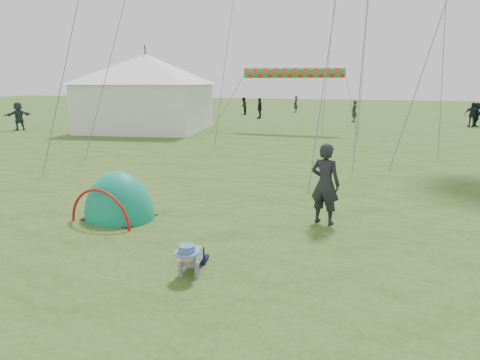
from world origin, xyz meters
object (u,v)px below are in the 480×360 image
(popup_tent, at_px, (120,218))
(event_marquee, at_px, (147,90))
(standing_adult, at_px, (325,184))
(crawling_toddler, at_px, (191,256))

(popup_tent, xyz_separation_m, event_marquee, (-8.63, 16.07, 2.51))
(standing_adult, distance_m, event_marquee, 19.97)
(crawling_toddler, relative_size, popup_tent, 0.34)
(crawling_toddler, xyz_separation_m, event_marquee, (-11.40, 18.17, 2.23))
(crawling_toddler, distance_m, popup_tent, 3.49)
(crawling_toddler, relative_size, event_marquee, 0.10)
(standing_adult, bearing_deg, popup_tent, 29.41)
(popup_tent, bearing_deg, crawling_toddler, -30.10)
(crawling_toddler, relative_size, standing_adult, 0.42)
(crawling_toddler, height_order, popup_tent, popup_tent)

